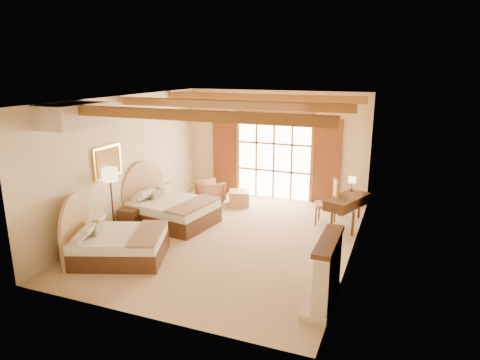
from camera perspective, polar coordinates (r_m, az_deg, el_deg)
The scene contains 19 objects.
floor at distance 10.06m, azimuth -1.43°, elevation -7.70°, with size 7.00×7.00×0.00m, color tan.
wall_back at distance 12.79m, azimuth 4.65°, elevation 4.66°, with size 5.50×5.50×0.00m, color beige.
wall_left at distance 10.91m, azimuth -14.93°, elevation 2.41°, with size 7.00×7.00×0.00m, color beige.
wall_right at distance 8.89m, azimuth 15.07°, elevation -0.40°, with size 7.00×7.00×0.00m, color beige.
ceiling at distance 9.31m, azimuth -1.56°, elevation 10.79°, with size 7.00×7.00×0.00m, color #BC763B.
ceiling_beams at distance 9.32m, azimuth -1.55°, elevation 10.06°, with size 5.39×4.60×0.18m, color olive, non-canonical shape.
french_doors at distance 12.80m, azimuth 4.53°, elevation 3.07°, with size 3.95×0.08×2.60m.
fireplace at distance 7.43m, azimuth 11.41°, elevation -12.27°, with size 0.46×1.40×1.16m.
painting at distance 10.27m, azimuth -17.23°, elevation 2.33°, with size 0.06×0.95×0.75m.
canopy_valance at distance 8.95m, azimuth -21.27°, elevation 8.02°, with size 0.70×1.40×0.45m, color beige.
bed_near at distance 9.32m, azimuth -16.60°, elevation -7.80°, with size 2.31×1.95×1.22m.
bed_far at distance 11.01m, azimuth -9.69°, elevation -3.66°, with size 2.22×1.80×1.32m.
nightstand at distance 10.79m, azimuth -14.38°, elevation -5.07°, with size 0.45×0.45×0.54m, color #4B301C.
floor_lamp at distance 10.06m, azimuth -16.92°, elevation 0.15°, with size 0.35×0.35×1.67m.
armchair at distance 12.58m, azimuth -3.95°, elevation -1.50°, with size 0.68×0.70×0.64m, color #AA744F.
ottoman at distance 12.29m, azimuth -0.10°, elevation -2.42°, with size 0.57×0.57×0.41m, color tan.
desk at distance 11.02m, azimuth 13.99°, elevation -3.88°, with size 1.04×1.50×0.75m.
desk_chair at distance 11.00m, azimuth 11.50°, elevation -4.01°, with size 0.64×0.63×1.15m.
desk_lamp at distance 11.36m, azimuth 14.74°, elevation -0.04°, with size 0.19×0.19×0.38m.
Camera 1 is at (3.63, -8.55, 3.87)m, focal length 32.00 mm.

